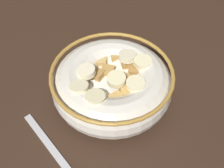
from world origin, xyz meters
TOP-DOWN VIEW (x-y plane):
  - ground_plane at (0.00, 0.00)cm, footprint 129.41×129.41cm
  - cereal_bowl at (-0.00, 0.02)cm, footprint 18.79×18.79cm

SIDE VIEW (x-z plane):
  - ground_plane at x=0.00cm, z-range -2.00..0.00cm
  - cereal_bowl at x=0.00cm, z-range 0.01..6.49cm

